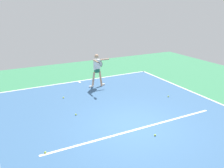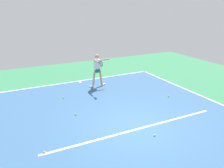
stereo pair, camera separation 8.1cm
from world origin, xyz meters
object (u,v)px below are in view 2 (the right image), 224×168
at_px(tennis_player, 98,68).
at_px(tennis_ball_by_baseline, 168,97).
at_px(tennis_ball_near_player, 154,135).
at_px(tennis_ball_near_service_line, 64,97).
at_px(tennis_ball_far_corner, 76,114).
at_px(tennis_ball_by_sideline, 44,152).

xyz_separation_m(tennis_player, tennis_ball_by_baseline, (-2.44, 3.08, -1.01)).
relative_size(tennis_player, tennis_ball_near_player, 27.51).
bearing_deg(tennis_ball_by_baseline, tennis_ball_near_service_line, -25.41).
bearing_deg(tennis_ball_by_baseline, tennis_ball_near_player, 43.36).
bearing_deg(tennis_player, tennis_ball_near_player, 85.93).
height_order(tennis_player, tennis_ball_far_corner, tennis_player).
xyz_separation_m(tennis_player, tennis_ball_far_corner, (2.27, 2.92, -1.01)).
bearing_deg(tennis_ball_near_service_line, tennis_ball_by_sideline, 66.67).
bearing_deg(tennis_ball_far_corner, tennis_ball_near_service_line, -91.95).
distance_m(tennis_ball_near_player, tennis_ball_far_corner, 3.40).
xyz_separation_m(tennis_ball_near_service_line, tennis_ball_near_player, (-1.84, 4.86, 0.00)).
bearing_deg(tennis_ball_far_corner, tennis_ball_by_baseline, 177.99).
bearing_deg(tennis_ball_far_corner, tennis_player, -127.94).
bearing_deg(tennis_ball_near_player, tennis_ball_far_corner, -55.82).
bearing_deg(tennis_ball_near_service_line, tennis_ball_by_baseline, 154.59).
height_order(tennis_player, tennis_ball_near_service_line, tennis_player).
relative_size(tennis_ball_near_service_line, tennis_ball_by_sideline, 1.00).
distance_m(tennis_player, tennis_ball_far_corner, 3.83).
relative_size(tennis_player, tennis_ball_by_sideline, 27.51).
relative_size(tennis_ball_far_corner, tennis_ball_by_sideline, 1.00).
bearing_deg(tennis_ball_by_sideline, tennis_ball_near_player, 168.57).
relative_size(tennis_ball_near_service_line, tennis_ball_near_player, 1.00).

